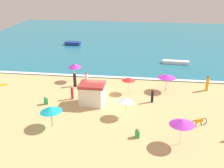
# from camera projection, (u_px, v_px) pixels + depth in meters

# --- Properties ---
(ground_plane) EXTENTS (60.00, 60.00, 0.00)m
(ground_plane) POSITION_uv_depth(u_px,v_px,m) (100.00, 97.00, 30.43)
(ground_plane) COLOR #D8B775
(ocean_water) EXTENTS (60.00, 44.00, 0.10)m
(ocean_water) POSITION_uv_depth(u_px,v_px,m) (123.00, 40.00, 56.06)
(ocean_water) COLOR teal
(ocean_water) RESTS_ON ground_plane
(wave_breaker_foam) EXTENTS (57.00, 0.70, 0.01)m
(wave_breaker_foam) POSITION_uv_depth(u_px,v_px,m) (108.00, 77.00, 36.16)
(wave_breaker_foam) COLOR white
(wave_breaker_foam) RESTS_ON ocean_water
(lifeguard_cabana) EXTENTS (2.64, 2.24, 2.34)m
(lifeguard_cabana) POSITION_uv_depth(u_px,v_px,m) (92.00, 94.00, 28.55)
(lifeguard_cabana) COLOR white
(lifeguard_cabana) RESTS_ON ground_plane
(beach_umbrella_0) EXTENTS (2.21, 2.20, 1.99)m
(beach_umbrella_0) POSITION_uv_depth(u_px,v_px,m) (51.00, 109.00, 24.08)
(beach_umbrella_0) COLOR #4C3823
(beach_umbrella_0) RESTS_ON ground_plane
(beach_umbrella_1) EXTENTS (2.82, 2.82, 2.00)m
(beach_umbrella_1) POSITION_uv_depth(u_px,v_px,m) (167.00, 76.00, 31.51)
(beach_umbrella_1) COLOR #4C3823
(beach_umbrella_1) RESTS_ON ground_plane
(beach_umbrella_2) EXTENTS (1.69, 1.71, 2.37)m
(beach_umbrella_2) POSITION_uv_depth(u_px,v_px,m) (75.00, 65.00, 34.31)
(beach_umbrella_2) COLOR silver
(beach_umbrella_2) RESTS_ON ground_plane
(beach_umbrella_3) EXTENTS (2.32, 2.31, 2.09)m
(beach_umbrella_3) POSITION_uv_depth(u_px,v_px,m) (126.00, 100.00, 25.79)
(beach_umbrella_3) COLOR silver
(beach_umbrella_3) RESTS_ON ground_plane
(beach_umbrella_4) EXTENTS (2.71, 2.71, 2.30)m
(beach_umbrella_4) POSITION_uv_depth(u_px,v_px,m) (182.00, 122.00, 21.41)
(beach_umbrella_4) COLOR silver
(beach_umbrella_4) RESTS_ON ground_plane
(beach_umbrella_5) EXTENTS (1.77, 1.76, 1.91)m
(beach_umbrella_5) POSITION_uv_depth(u_px,v_px,m) (129.00, 79.00, 30.96)
(beach_umbrella_5) COLOR silver
(beach_umbrella_5) RESTS_ON ground_plane
(parked_bicycle) EXTENTS (1.64, 0.89, 0.76)m
(parked_bicycle) POSITION_uv_depth(u_px,v_px,m) (199.00, 122.00, 24.64)
(parked_bicycle) COLOR black
(parked_bicycle) RESTS_ON ground_plane
(beachgoer_0) EXTENTS (0.38, 0.38, 1.55)m
(beachgoer_0) POSITION_uv_depth(u_px,v_px,m) (152.00, 96.00, 29.05)
(beachgoer_0) COLOR black
(beachgoer_0) RESTS_ON ground_plane
(beachgoer_1) EXTENTS (0.31, 0.31, 1.61)m
(beachgoer_1) POSITION_uv_depth(u_px,v_px,m) (72.00, 92.00, 29.79)
(beachgoer_1) COLOR red
(beachgoer_1) RESTS_ON ground_plane
(beachgoer_2) EXTENTS (0.54, 0.54, 0.92)m
(beachgoer_2) POSITION_uv_depth(u_px,v_px,m) (46.00, 101.00, 28.76)
(beachgoer_2) COLOR green
(beachgoer_2) RESTS_ON ground_plane
(beachgoer_4) EXTENTS (0.51, 0.51, 1.82)m
(beachgoer_4) POSITION_uv_depth(u_px,v_px,m) (75.00, 80.00, 33.14)
(beachgoer_4) COLOR black
(beachgoer_4) RESTS_ON ground_plane
(beachgoer_7) EXTENTS (0.48, 0.48, 1.87)m
(beachgoer_7) POSITION_uv_depth(u_px,v_px,m) (207.00, 83.00, 31.91)
(beachgoer_7) COLOR orange
(beachgoer_7) RESTS_ON ground_plane
(beachgoer_8) EXTENTS (0.42, 0.42, 1.66)m
(beachgoer_8) POSITION_uv_depth(u_px,v_px,m) (87.00, 79.00, 33.49)
(beachgoer_8) COLOR white
(beachgoer_8) RESTS_ON ground_plane
(beachgoer_10) EXTENTS (0.42, 0.42, 0.83)m
(beachgoer_10) POSITION_uv_depth(u_px,v_px,m) (137.00, 134.00, 22.96)
(beachgoer_10) COLOR green
(beachgoer_10) RESTS_ON ground_plane
(beach_towel_0) EXTENTS (0.84, 1.42, 0.01)m
(beach_towel_0) POSITION_uv_depth(u_px,v_px,m) (99.00, 104.00, 28.80)
(beach_towel_0) COLOR blue
(beach_towel_0) RESTS_ON ground_plane
(beach_towel_1) EXTENTS (1.47, 1.42, 0.01)m
(beach_towel_1) POSITION_uv_depth(u_px,v_px,m) (2.00, 85.00, 33.78)
(beach_towel_1) COLOR orange
(beach_towel_1) RESTS_ON ground_plane
(small_boat_0) EXTENTS (2.97, 1.42, 0.63)m
(small_boat_0) POSITION_uv_depth(u_px,v_px,m) (73.00, 43.00, 51.93)
(small_boat_0) COLOR navy
(small_boat_0) RESTS_ON ocean_water
(small_boat_1) EXTENTS (4.03, 1.19, 0.47)m
(small_boat_1) POSITION_uv_depth(u_px,v_px,m) (176.00, 62.00, 41.28)
(small_boat_1) COLOR white
(small_boat_1) RESTS_ON ocean_water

